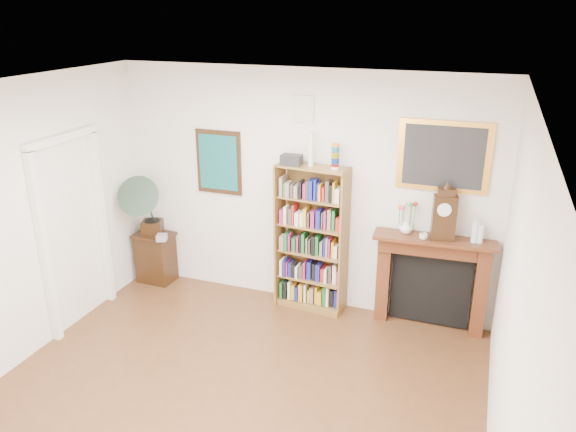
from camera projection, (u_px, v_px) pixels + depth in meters
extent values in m
cube|color=#512F18|center=(207.00, 432.00, 4.80)|extent=(4.50, 5.00, 0.01)
cube|color=white|center=(187.00, 102.00, 3.82)|extent=(4.50, 5.00, 0.01)
cube|color=white|center=(302.00, 191.00, 6.51)|extent=(4.50, 0.01, 2.80)
cube|color=white|center=(510.00, 341.00, 3.59)|extent=(0.01, 5.00, 2.80)
cube|color=white|center=(44.00, 250.00, 5.78)|extent=(0.08, 0.08, 2.10)
cube|color=white|center=(102.00, 220.00, 6.60)|extent=(0.08, 0.08, 2.10)
cube|color=white|center=(61.00, 138.00, 5.81)|extent=(0.08, 1.02, 0.08)
cube|color=black|center=(219.00, 162.00, 6.74)|extent=(0.58, 0.03, 0.78)
cube|color=#13585A|center=(218.00, 163.00, 6.72)|extent=(0.50, 0.01, 0.67)
cube|color=white|center=(302.00, 109.00, 6.16)|extent=(0.26, 0.03, 0.30)
cube|color=silver|center=(302.00, 109.00, 6.14)|extent=(0.22, 0.01, 0.26)
cube|color=gold|center=(444.00, 157.00, 5.80)|extent=(0.95, 0.03, 0.75)
cube|color=#262628|center=(443.00, 157.00, 5.79)|extent=(0.82, 0.01, 0.65)
cube|color=brown|center=(280.00, 235.00, 6.62)|extent=(0.05, 0.29, 1.75)
cube|color=brown|center=(344.00, 244.00, 6.37)|extent=(0.05, 0.29, 1.75)
cube|color=brown|center=(312.00, 167.00, 6.19)|extent=(0.83, 0.36, 0.02)
cube|color=brown|center=(310.00, 303.00, 6.79)|extent=(0.83, 0.36, 0.08)
cube|color=brown|center=(315.00, 235.00, 6.61)|extent=(0.80, 0.10, 1.75)
cube|color=brown|center=(311.00, 278.00, 6.67)|extent=(0.78, 0.34, 0.02)
cube|color=brown|center=(311.00, 252.00, 6.55)|extent=(0.78, 0.34, 0.02)
cube|color=brown|center=(311.00, 226.00, 6.44)|extent=(0.78, 0.34, 0.02)
cube|color=brown|center=(312.00, 199.00, 6.32)|extent=(0.78, 0.34, 0.02)
cube|color=black|center=(156.00, 257.00, 7.33)|extent=(0.50, 0.37, 0.66)
cube|color=#4A1F11|center=(383.00, 276.00, 6.38)|extent=(0.16, 0.20, 1.05)
cube|color=#4A1F11|center=(480.00, 291.00, 6.05)|extent=(0.16, 0.20, 1.05)
cube|color=#4A1F11|center=(434.00, 247.00, 6.06)|extent=(1.21, 0.27, 0.17)
cube|color=#4A1F11|center=(435.00, 239.00, 5.99)|extent=(1.31, 0.39, 0.04)
cube|color=black|center=(431.00, 288.00, 6.30)|extent=(0.87, 0.09, 0.84)
cube|color=black|center=(153.00, 226.00, 7.25)|extent=(0.32, 0.32, 0.15)
cylinder|color=black|center=(152.00, 221.00, 7.22)|extent=(0.25, 0.25, 0.01)
cone|color=#314838|center=(143.00, 199.00, 6.97)|extent=(0.69, 0.76, 0.65)
cube|color=#ADACB9|center=(162.00, 237.00, 7.00)|extent=(0.15, 0.15, 0.08)
cube|color=black|center=(444.00, 218.00, 5.87)|extent=(0.27, 0.18, 0.49)
cylinder|color=white|center=(444.00, 210.00, 5.77)|extent=(0.14, 0.04, 0.14)
cube|color=black|center=(447.00, 193.00, 5.77)|extent=(0.20, 0.14, 0.09)
imported|color=white|center=(406.00, 227.00, 6.09)|extent=(0.18, 0.18, 0.15)
imported|color=silver|center=(423.00, 236.00, 5.93)|extent=(0.11, 0.11, 0.07)
cylinder|color=silver|center=(475.00, 232.00, 5.83)|extent=(0.07, 0.07, 0.24)
cylinder|color=silver|center=(481.00, 234.00, 5.82)|extent=(0.06, 0.06, 0.20)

